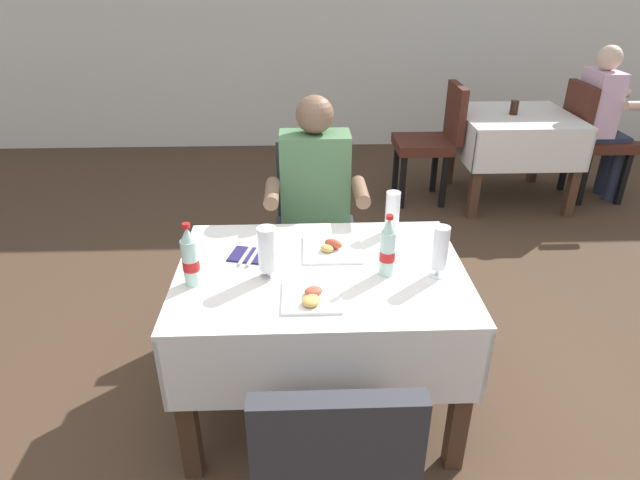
% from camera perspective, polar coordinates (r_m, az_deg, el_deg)
% --- Properties ---
extents(ground_plane, '(11.00, 11.00, 0.00)m').
position_cam_1_polar(ground_plane, '(2.54, 3.24, -19.14)').
color(ground_plane, '#473323').
extents(back_wall, '(11.00, 0.12, 2.92)m').
position_cam_1_polar(back_wall, '(5.86, -0.23, 23.96)').
color(back_wall, silver).
rests_on(back_wall, ground).
extents(main_dining_table, '(1.17, 0.84, 0.73)m').
position_cam_1_polar(main_dining_table, '(2.27, 0.10, -6.73)').
color(main_dining_table, white).
rests_on(main_dining_table, ground).
extents(chair_far_diner_seat, '(0.44, 0.50, 0.97)m').
position_cam_1_polar(chair_far_diner_seat, '(2.98, -0.52, 2.02)').
color(chair_far_diner_seat, '#2D2D33').
rests_on(chair_far_diner_seat, ground).
extents(chair_near_camera_side, '(0.44, 0.50, 0.97)m').
position_cam_1_polar(chair_near_camera_side, '(1.68, 1.29, -22.90)').
color(chair_near_camera_side, '#2D2D33').
rests_on(chair_near_camera_side, ground).
extents(seated_diner_far, '(0.50, 0.46, 1.26)m').
position_cam_1_polar(seated_diner_far, '(2.82, -0.49, 3.93)').
color(seated_diner_far, '#282D42').
rests_on(seated_diner_far, ground).
extents(plate_near_camera, '(0.22, 0.22, 0.04)m').
position_cam_1_polar(plate_near_camera, '(1.99, -0.86, -6.04)').
color(plate_near_camera, white).
rests_on(plate_near_camera, main_dining_table).
extents(plate_far_diner, '(0.25, 0.25, 0.05)m').
position_cam_1_polar(plate_far_diner, '(2.31, 1.30, -0.87)').
color(plate_far_diner, white).
rests_on(plate_far_diner, main_dining_table).
extents(beer_glass_left, '(0.07, 0.07, 0.20)m').
position_cam_1_polar(beer_glass_left, '(2.45, 7.69, 2.95)').
color(beer_glass_left, white).
rests_on(beer_glass_left, main_dining_table).
extents(beer_glass_middle, '(0.07, 0.07, 0.21)m').
position_cam_1_polar(beer_glass_middle, '(2.14, 12.61, -1.21)').
color(beer_glass_middle, white).
rests_on(beer_glass_middle, main_dining_table).
extents(beer_glass_right, '(0.07, 0.07, 0.21)m').
position_cam_1_polar(beer_glass_right, '(2.09, -5.60, -1.32)').
color(beer_glass_right, white).
rests_on(beer_glass_right, main_dining_table).
extents(cola_bottle_primary, '(0.06, 0.06, 0.26)m').
position_cam_1_polar(cola_bottle_primary, '(2.09, -13.61, -1.88)').
color(cola_bottle_primary, silver).
rests_on(cola_bottle_primary, main_dining_table).
extents(cola_bottle_secondary, '(0.06, 0.06, 0.26)m').
position_cam_1_polar(cola_bottle_secondary, '(2.11, 7.20, -0.94)').
color(cola_bottle_secondary, silver).
rests_on(cola_bottle_secondary, main_dining_table).
extents(napkin_cutlery_set, '(0.20, 0.20, 0.01)m').
position_cam_1_polar(napkin_cutlery_set, '(2.29, -7.37, -1.60)').
color(napkin_cutlery_set, '#231E4C').
rests_on(napkin_cutlery_set, main_dining_table).
extents(background_dining_table, '(0.90, 0.87, 0.73)m').
position_cam_1_polar(background_dining_table, '(4.77, 19.82, 10.35)').
color(background_dining_table, white).
rests_on(background_dining_table, ground).
extents(background_chair_left, '(0.50, 0.44, 0.97)m').
position_cam_1_polar(background_chair_left, '(4.57, 11.98, 10.71)').
color(background_chair_left, '#4C2319').
rests_on(background_chair_left, ground).
extents(background_chair_right, '(0.50, 0.44, 0.97)m').
position_cam_1_polar(background_chair_right, '(5.05, 26.91, 9.94)').
color(background_chair_right, '#4C2319').
rests_on(background_chair_right, ground).
extents(background_patron, '(0.46, 0.50, 1.26)m').
position_cam_1_polar(background_patron, '(5.03, 27.80, 11.59)').
color(background_patron, '#282D42').
rests_on(background_patron, ground).
extents(background_table_tumbler, '(0.06, 0.06, 0.11)m').
position_cam_1_polar(background_table_tumbler, '(4.69, 19.92, 13.08)').
color(background_table_tumbler, black).
rests_on(background_table_tumbler, background_dining_table).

